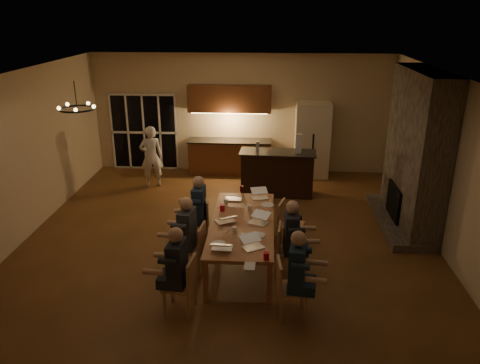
% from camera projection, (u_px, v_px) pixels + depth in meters
% --- Properties ---
extents(floor, '(9.00, 9.00, 0.00)m').
position_uv_depth(floor, '(227.00, 246.00, 8.99)').
color(floor, brown).
rests_on(floor, ground).
extents(back_wall, '(8.00, 0.04, 3.20)m').
position_uv_depth(back_wall, '(242.00, 114.00, 12.65)').
color(back_wall, '#C5AF8B').
rests_on(back_wall, ground).
extents(left_wall, '(0.04, 9.00, 3.20)m').
position_uv_depth(left_wall, '(11.00, 162.00, 8.67)').
color(left_wall, '#C5AF8B').
rests_on(left_wall, ground).
extents(right_wall, '(0.04, 9.00, 3.20)m').
position_uv_depth(right_wall, '(455.00, 171.00, 8.19)').
color(right_wall, '#C5AF8B').
rests_on(right_wall, ground).
extents(ceiling, '(8.00, 9.00, 0.04)m').
position_uv_depth(ceiling, '(225.00, 76.00, 7.86)').
color(ceiling, white).
rests_on(ceiling, back_wall).
extents(french_doors, '(1.86, 0.08, 2.10)m').
position_uv_depth(french_doors, '(144.00, 132.00, 12.96)').
color(french_doors, black).
rests_on(french_doors, ground).
extents(fireplace, '(0.58, 2.50, 3.20)m').
position_uv_depth(fireplace, '(416.00, 151.00, 9.33)').
color(fireplace, '#64594F').
rests_on(fireplace, ground).
extents(kitchenette, '(2.24, 0.68, 2.40)m').
position_uv_depth(kitchenette, '(230.00, 131.00, 12.51)').
color(kitchenette, brown).
rests_on(kitchenette, ground).
extents(refrigerator, '(0.90, 0.68, 2.00)m').
position_uv_depth(refrigerator, '(312.00, 140.00, 12.41)').
color(refrigerator, beige).
rests_on(refrigerator, ground).
extents(dining_table, '(1.10, 2.72, 0.75)m').
position_uv_depth(dining_table, '(242.00, 241.00, 8.36)').
color(dining_table, '#B87449').
rests_on(dining_table, ground).
extents(bar_island, '(1.84, 0.78, 1.08)m').
position_uv_depth(bar_island, '(277.00, 173.00, 11.30)').
color(bar_island, black).
rests_on(bar_island, ground).
extents(chair_left_near, '(0.49, 0.49, 0.89)m').
position_uv_depth(chair_left_near, '(179.00, 285.00, 6.92)').
color(chair_left_near, '#AD7E56').
rests_on(chair_left_near, ground).
extents(chair_left_mid, '(0.49, 0.49, 0.89)m').
position_uv_depth(chair_left_mid, '(191.00, 248.00, 7.96)').
color(chair_left_mid, '#AD7E56').
rests_on(chair_left_mid, ground).
extents(chair_left_far, '(0.54, 0.54, 0.89)m').
position_uv_depth(chair_left_far, '(196.00, 221.00, 8.97)').
color(chair_left_far, '#AD7E56').
rests_on(chair_left_far, ground).
extents(chair_right_near, '(0.48, 0.48, 0.89)m').
position_uv_depth(chair_right_near, '(292.00, 288.00, 6.84)').
color(chair_right_near, '#AD7E56').
rests_on(chair_right_near, ground).
extents(chair_right_mid, '(0.47, 0.47, 0.89)m').
position_uv_depth(chair_right_mid, '(291.00, 251.00, 7.88)').
color(chair_right_mid, '#AD7E56').
rests_on(chair_right_mid, ground).
extents(chair_right_far, '(0.54, 0.54, 0.89)m').
position_uv_depth(chair_right_far, '(291.00, 225.00, 8.84)').
color(chair_right_far, '#AD7E56').
rests_on(chair_right_far, ground).
extents(person_left_near, '(0.66, 0.66, 1.38)m').
position_uv_depth(person_left_near, '(177.00, 270.00, 6.83)').
color(person_left_near, '#22232C').
rests_on(person_left_near, ground).
extents(person_right_near, '(0.68, 0.68, 1.38)m').
position_uv_depth(person_right_near, '(297.00, 275.00, 6.73)').
color(person_right_near, '#1B2E44').
rests_on(person_right_near, ground).
extents(person_left_mid, '(0.68, 0.68, 1.38)m').
position_uv_depth(person_left_mid, '(188.00, 235.00, 7.88)').
color(person_left_mid, '#3C4247').
rests_on(person_left_mid, ground).
extents(person_right_mid, '(0.62, 0.62, 1.38)m').
position_uv_depth(person_right_mid, '(291.00, 239.00, 7.75)').
color(person_right_mid, '#22232C').
rests_on(person_right_mid, ground).
extents(person_left_far, '(0.60, 0.60, 1.38)m').
position_uv_depth(person_left_far, '(199.00, 211.00, 8.85)').
color(person_left_far, '#1B2E44').
rests_on(person_left_far, ground).
extents(standing_person, '(0.66, 0.53, 1.57)m').
position_uv_depth(standing_person, '(151.00, 156.00, 11.74)').
color(standing_person, silver).
rests_on(standing_person, ground).
extents(chandelier, '(0.59, 0.59, 0.03)m').
position_uv_depth(chandelier, '(77.00, 109.00, 7.60)').
color(chandelier, black).
rests_on(chandelier, ceiling).
extents(laptop_a, '(0.34, 0.30, 0.23)m').
position_uv_depth(laptop_a, '(222.00, 242.00, 7.29)').
color(laptop_a, silver).
rests_on(laptop_a, dining_table).
extents(laptop_b, '(0.42, 0.40, 0.23)m').
position_uv_depth(laptop_b, '(253.00, 241.00, 7.31)').
color(laptop_b, silver).
rests_on(laptop_b, dining_table).
extents(laptop_c, '(0.42, 0.40, 0.23)m').
position_uv_depth(laptop_c, '(225.00, 216.00, 8.21)').
color(laptop_c, silver).
rests_on(laptop_c, dining_table).
extents(laptop_d, '(0.41, 0.40, 0.23)m').
position_uv_depth(laptop_d, '(258.00, 217.00, 8.15)').
color(laptop_d, silver).
rests_on(laptop_d, dining_table).
extents(laptop_e, '(0.33, 0.29, 0.23)m').
position_uv_depth(laptop_e, '(234.00, 194.00, 9.17)').
color(laptop_e, silver).
rests_on(laptop_e, dining_table).
extents(laptop_f, '(0.38, 0.35, 0.23)m').
position_uv_depth(laptop_f, '(260.00, 193.00, 9.22)').
color(laptop_f, silver).
rests_on(laptop_f, dining_table).
extents(mug_front, '(0.08, 0.08, 0.10)m').
position_uv_depth(mug_front, '(235.00, 230.00, 7.84)').
color(mug_front, white).
rests_on(mug_front, dining_table).
extents(mug_mid, '(0.08, 0.08, 0.10)m').
position_uv_depth(mug_mid, '(250.00, 208.00, 8.70)').
color(mug_mid, white).
rests_on(mug_mid, dining_table).
extents(mug_back, '(0.07, 0.07, 0.10)m').
position_uv_depth(mug_back, '(226.00, 202.00, 8.96)').
color(mug_back, white).
rests_on(mug_back, dining_table).
extents(redcup_near, '(0.09, 0.09, 0.12)m').
position_uv_depth(redcup_near, '(266.00, 256.00, 6.98)').
color(redcup_near, red).
rests_on(redcup_near, dining_table).
extents(redcup_mid, '(0.09, 0.09, 0.12)m').
position_uv_depth(redcup_mid, '(222.00, 208.00, 8.67)').
color(redcup_mid, red).
rests_on(redcup_mid, dining_table).
extents(can_silver, '(0.07, 0.07, 0.12)m').
position_uv_depth(can_silver, '(242.00, 237.00, 7.57)').
color(can_silver, '#B2B2B7').
rests_on(can_silver, dining_table).
extents(can_cola, '(0.07, 0.07, 0.12)m').
position_uv_depth(can_cola, '(242.00, 188.00, 9.60)').
color(can_cola, '#3F0F0C').
rests_on(can_cola, dining_table).
extents(can_right, '(0.06, 0.06, 0.12)m').
position_uv_depth(can_right, '(265.00, 214.00, 8.43)').
color(can_right, '#B2B2B7').
rests_on(can_right, dining_table).
extents(plate_near, '(0.23, 0.23, 0.02)m').
position_uv_depth(plate_near, '(258.00, 235.00, 7.74)').
color(plate_near, white).
rests_on(plate_near, dining_table).
extents(plate_left, '(0.25, 0.25, 0.02)m').
position_uv_depth(plate_left, '(218.00, 244.00, 7.45)').
color(plate_left, white).
rests_on(plate_left, dining_table).
extents(plate_far, '(0.26, 0.26, 0.02)m').
position_uv_depth(plate_far, '(267.00, 205.00, 8.92)').
color(plate_far, white).
rests_on(plate_far, dining_table).
extents(notepad, '(0.17, 0.23, 0.01)m').
position_uv_depth(notepad, '(250.00, 266.00, 6.82)').
color(notepad, white).
rests_on(notepad, dining_table).
extents(bar_bottle, '(0.08, 0.08, 0.24)m').
position_uv_depth(bar_bottle, '(258.00, 146.00, 11.11)').
color(bar_bottle, '#99999E').
rests_on(bar_bottle, bar_island).
extents(bar_blender, '(0.15, 0.15, 0.45)m').
position_uv_depth(bar_blender, '(298.00, 143.00, 10.95)').
color(bar_blender, silver).
rests_on(bar_blender, bar_island).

